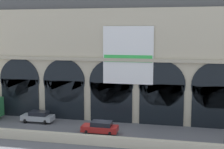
# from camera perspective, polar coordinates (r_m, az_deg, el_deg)

# --- Properties ---
(ground_plane) EXTENTS (200.00, 200.00, 0.00)m
(ground_plane) POSITION_cam_1_polar(r_m,az_deg,el_deg) (40.05, -1.72, -10.34)
(ground_plane) COLOR slate
(quay_parapet_wall) EXTENTS (90.00, 0.70, 1.07)m
(quay_parapet_wall) POSITION_cam_1_polar(r_m,az_deg,el_deg) (36.03, -3.40, -11.56)
(quay_parapet_wall) COLOR beige
(quay_parapet_wall) RESTS_ON ground
(station_building) EXTENTS (42.15, 5.90, 18.95)m
(station_building) POSITION_cam_1_polar(r_m,az_deg,el_deg) (45.70, 0.66, 3.75)
(station_building) COLOR beige
(station_building) RESTS_ON ground
(car_midwest) EXTENTS (4.40, 2.22, 1.55)m
(car_midwest) POSITION_cam_1_polar(r_m,az_deg,el_deg) (45.41, -13.01, -7.29)
(car_midwest) COLOR #ADB2B7
(car_midwest) RESTS_ON ground
(car_center) EXTENTS (4.40, 2.22, 1.55)m
(car_center) POSITION_cam_1_polar(r_m,az_deg,el_deg) (39.54, -2.10, -9.37)
(car_center) COLOR red
(car_center) RESTS_ON ground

